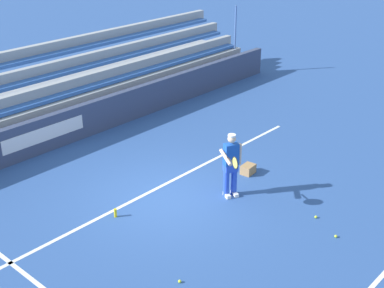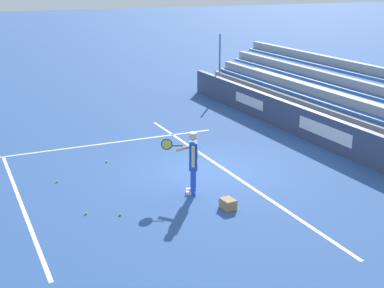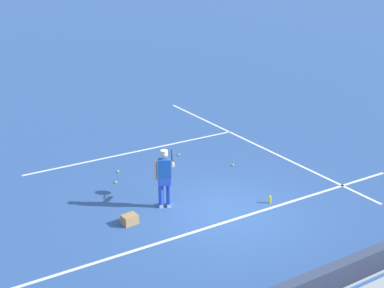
{
  "view_description": "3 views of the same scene",
  "coord_description": "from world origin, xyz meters",
  "px_view_note": "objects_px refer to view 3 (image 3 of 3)",
  "views": [
    {
      "loc": [
        8.35,
        8.52,
        6.97
      ],
      "look_at": [
        -1.54,
        -0.45,
        0.86
      ],
      "focal_mm": 50.0,
      "sensor_mm": 36.0,
      "label": 1
    },
    {
      "loc": [
        -13.42,
        6.81,
        5.66
      ],
      "look_at": [
        -0.16,
        0.69,
        1.03
      ],
      "focal_mm": 50.0,
      "sensor_mm": 36.0,
      "label": 2
    },
    {
      "loc": [
        -7.77,
        -10.82,
        6.95
      ],
      "look_at": [
        0.16,
        1.96,
        1.38
      ],
      "focal_mm": 50.0,
      "sensor_mm": 36.0,
      "label": 3
    }
  ],
  "objects_px": {
    "tennis_player": "(165,178)",
    "tennis_ball_by_box": "(118,171)",
    "ball_box_cardboard": "(130,219)",
    "tennis_ball_stray_back": "(116,182)",
    "water_bottle": "(270,200)",
    "tennis_ball_far_left": "(179,155)",
    "tennis_ball_near_player": "(233,165)"
  },
  "relations": [
    {
      "from": "ball_box_cardboard",
      "to": "water_bottle",
      "type": "height_order",
      "value": "ball_box_cardboard"
    },
    {
      "from": "tennis_ball_near_player",
      "to": "water_bottle",
      "type": "xyz_separation_m",
      "value": [
        -0.74,
        -2.83,
        0.08
      ]
    },
    {
      "from": "tennis_player",
      "to": "water_bottle",
      "type": "bearing_deg",
      "value": -27.9
    },
    {
      "from": "tennis_player",
      "to": "water_bottle",
      "type": "xyz_separation_m",
      "value": [
        2.66,
        -1.41,
        -0.78
      ]
    },
    {
      "from": "tennis_ball_stray_back",
      "to": "ball_box_cardboard",
      "type": "bearing_deg",
      "value": -106.36
    },
    {
      "from": "tennis_player",
      "to": "tennis_ball_by_box",
      "type": "relative_size",
      "value": 25.98
    },
    {
      "from": "tennis_ball_near_player",
      "to": "water_bottle",
      "type": "height_order",
      "value": "water_bottle"
    },
    {
      "from": "tennis_player",
      "to": "tennis_ball_stray_back",
      "type": "distance_m",
      "value": 2.43
    },
    {
      "from": "ball_box_cardboard",
      "to": "tennis_ball_by_box",
      "type": "bearing_deg",
      "value": 70.68
    },
    {
      "from": "tennis_ball_far_left",
      "to": "tennis_ball_near_player",
      "type": "height_order",
      "value": "same"
    },
    {
      "from": "ball_box_cardboard",
      "to": "tennis_player",
      "type": "bearing_deg",
      "value": 16.81
    },
    {
      "from": "tennis_ball_stray_back",
      "to": "water_bottle",
      "type": "distance_m",
      "value": 4.83
    },
    {
      "from": "ball_box_cardboard",
      "to": "tennis_ball_by_box",
      "type": "relative_size",
      "value": 6.06
    },
    {
      "from": "tennis_ball_stray_back",
      "to": "tennis_ball_near_player",
      "type": "distance_m",
      "value": 4.01
    },
    {
      "from": "tennis_player",
      "to": "ball_box_cardboard",
      "type": "relative_size",
      "value": 4.29
    },
    {
      "from": "tennis_ball_by_box",
      "to": "tennis_player",
      "type": "bearing_deg",
      "value": -87.58
    },
    {
      "from": "tennis_ball_near_player",
      "to": "tennis_ball_by_box",
      "type": "bearing_deg",
      "value": 156.32
    },
    {
      "from": "ball_box_cardboard",
      "to": "tennis_ball_stray_back",
      "type": "xyz_separation_m",
      "value": [
        0.76,
        2.6,
        -0.1
      ]
    },
    {
      "from": "tennis_player",
      "to": "tennis_ball_by_box",
      "type": "height_order",
      "value": "tennis_player"
    },
    {
      "from": "water_bottle",
      "to": "tennis_ball_far_left",
      "type": "bearing_deg",
      "value": 94.13
    },
    {
      "from": "ball_box_cardboard",
      "to": "tennis_ball_stray_back",
      "type": "bearing_deg",
      "value": 73.64
    },
    {
      "from": "ball_box_cardboard",
      "to": "tennis_ball_by_box",
      "type": "height_order",
      "value": "ball_box_cardboard"
    },
    {
      "from": "tennis_player",
      "to": "water_bottle",
      "type": "relative_size",
      "value": 7.8
    },
    {
      "from": "ball_box_cardboard",
      "to": "tennis_ball_far_left",
      "type": "relative_size",
      "value": 6.06
    },
    {
      "from": "tennis_player",
      "to": "tennis_ball_by_box",
      "type": "distance_m",
      "value": 3.09
    },
    {
      "from": "ball_box_cardboard",
      "to": "tennis_ball_stray_back",
      "type": "distance_m",
      "value": 2.71
    },
    {
      "from": "tennis_player",
      "to": "ball_box_cardboard",
      "type": "height_order",
      "value": "tennis_player"
    },
    {
      "from": "tennis_ball_by_box",
      "to": "tennis_ball_near_player",
      "type": "relative_size",
      "value": 1.0
    },
    {
      "from": "tennis_player",
      "to": "tennis_ball_near_player",
      "type": "relative_size",
      "value": 25.98
    },
    {
      "from": "water_bottle",
      "to": "tennis_ball_stray_back",
      "type": "bearing_deg",
      "value": 131.51
    },
    {
      "from": "tennis_player",
      "to": "tennis_ball_far_left",
      "type": "xyz_separation_m",
      "value": [
        2.33,
        3.18,
        -0.86
      ]
    },
    {
      "from": "tennis_ball_far_left",
      "to": "tennis_ball_near_player",
      "type": "xyz_separation_m",
      "value": [
        1.07,
        -1.76,
        0.0
      ]
    }
  ]
}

